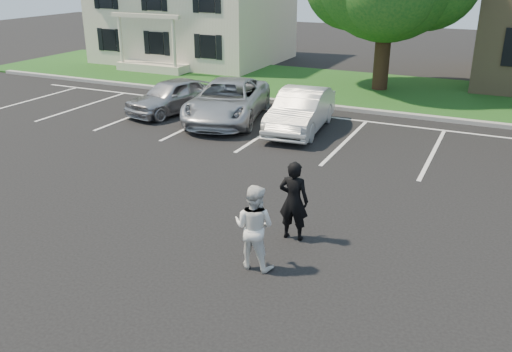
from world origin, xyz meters
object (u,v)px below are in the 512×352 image
at_px(man_black_suit, 294,201).
at_px(car_white_sedan, 301,111).
at_px(man_white_shirt, 254,227).
at_px(car_silver_west, 172,96).
at_px(car_silver_minivan, 227,101).

bearing_deg(man_black_suit, car_white_sedan, -75.03).
relative_size(man_white_shirt, car_silver_west, 0.43).
distance_m(man_black_suit, car_silver_minivan, 9.67).
bearing_deg(car_silver_minivan, man_white_shirt, -73.06).
bearing_deg(car_white_sedan, man_black_suit, -75.84).
distance_m(man_black_suit, car_white_sedan, 8.10).
height_order(man_black_suit, car_white_sedan, man_black_suit).
height_order(man_white_shirt, car_white_sedan, man_white_shirt).
xyz_separation_m(man_black_suit, car_white_sedan, (-2.73, 7.63, -0.15)).
height_order(man_black_suit, man_white_shirt, man_black_suit).
distance_m(man_black_suit, man_white_shirt, 1.42).
xyz_separation_m(man_white_shirt, car_white_sedan, (-2.48, 9.03, -0.12)).
bearing_deg(car_white_sedan, car_silver_minivan, 171.14).
bearing_deg(car_silver_west, man_black_suit, -29.35).
bearing_deg(man_white_shirt, car_silver_minivan, -58.07).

